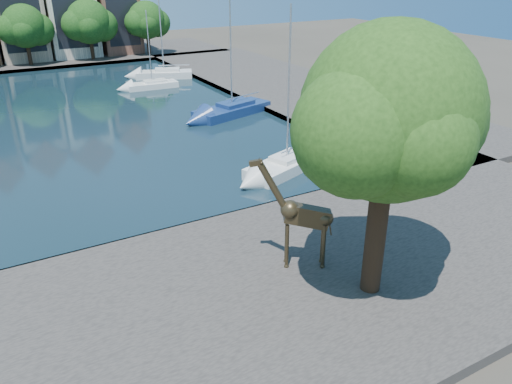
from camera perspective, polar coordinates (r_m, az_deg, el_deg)
ground at (r=25.44m, az=-14.35°, el=-6.02°), size 160.00×160.00×0.00m
water_basin at (r=47.47m, az=-22.59°, el=7.43°), size 38.00×50.00×0.08m
near_quay at (r=19.73m, az=-8.51°, el=-14.68°), size 50.00×14.00×0.50m
far_quay at (r=78.63m, az=-26.24°, el=13.25°), size 60.00×16.00×0.50m
right_quay at (r=55.86m, az=3.86°, el=11.88°), size 14.00×52.00×0.50m
plane_tree at (r=18.40m, az=15.25°, el=8.05°), size 8.32×6.40×10.62m
townhouse_east_inner at (r=77.94m, az=-25.79°, el=18.88°), size 5.94×9.18×15.79m
townhouse_east_end at (r=80.19m, az=-15.99°, el=19.94°), size 5.44×9.18×14.43m
far_tree_mid_east at (r=72.71m, az=-24.87°, el=16.68°), size 7.02×5.40×7.52m
far_tree_east at (r=73.91m, az=-18.50°, el=17.83°), size 7.54×5.80×7.84m
far_tree_far_east at (r=75.95m, az=-12.33°, el=18.52°), size 6.76×5.20×7.36m
giraffe_statue at (r=21.23m, az=5.16°, el=-2.66°), size 3.20×2.04×4.99m
sailboat_right_a at (r=33.15m, az=3.54°, el=3.43°), size 6.82×4.30×10.44m
sailboat_right_b at (r=45.75m, az=-2.76°, el=9.57°), size 7.90×4.61×12.55m
sailboat_right_c at (r=57.06m, az=-11.78°, el=12.00°), size 5.55×2.21×8.12m
sailboat_right_d at (r=62.09m, az=-10.46°, el=13.26°), size 6.90×4.53×10.18m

